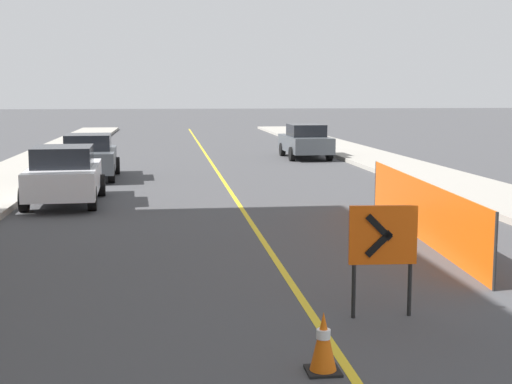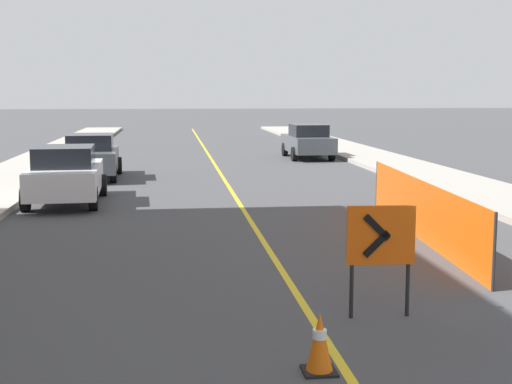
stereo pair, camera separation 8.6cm
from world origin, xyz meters
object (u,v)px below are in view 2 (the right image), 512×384
arrow_barricade_primary (381,240)px  traffic_cone_farthest (320,343)px  parked_car_curb_mid (91,156)px  parked_car_curb_far (308,141)px  parked_car_curb_near (66,175)px

arrow_barricade_primary → traffic_cone_farthest: bearing=-120.2°
parked_car_curb_mid → parked_car_curb_far: 11.47m
arrow_barricade_primary → parked_car_curb_near: size_ratio=0.35×
parked_car_curb_near → parked_car_curb_mid: 5.81m
parked_car_curb_mid → parked_car_curb_far: size_ratio=1.01×
traffic_cone_farthest → parked_car_curb_mid: (-4.37, 18.41, 0.46)m
arrow_barricade_primary → parked_car_curb_mid: bearing=112.1°
parked_car_curb_mid → parked_car_curb_far: (9.14, 6.92, 0.00)m
traffic_cone_farthest → parked_car_curb_mid: parked_car_curb_mid is taller
parked_car_curb_near → parked_car_curb_mid: (0.06, 5.80, 0.00)m
parked_car_curb_near → parked_car_curb_mid: size_ratio=1.00×
traffic_cone_farthest → arrow_barricade_primary: bearing=56.3°
traffic_cone_farthest → arrow_barricade_primary: (1.21, 1.81, 0.73)m
parked_car_curb_far → traffic_cone_farthest: bearing=-101.8°
parked_car_curb_mid → parked_car_curb_near: bearing=-93.2°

